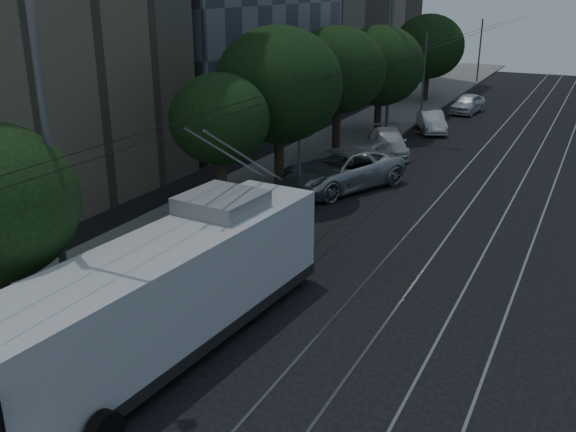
{
  "coord_description": "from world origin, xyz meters",
  "views": [
    {
      "loc": [
        6.43,
        -14.61,
        9.09
      ],
      "look_at": [
        -1.98,
        2.22,
        2.27
      ],
      "focal_mm": 40.0,
      "sensor_mm": 36.0,
      "label": 1
    }
  ],
  "objects_px": {
    "trolleybus": "(167,294)",
    "pickup_silver": "(340,170)",
    "car_white_a": "(366,156)",
    "car_white_b": "(388,142)",
    "streetlamp_near": "(57,115)",
    "streetlamp_far": "(398,31)",
    "car_white_c": "(431,122)",
    "car_white_d": "(468,103)"
  },
  "relations": [
    {
      "from": "car_white_b",
      "to": "car_white_d",
      "type": "height_order",
      "value": "car_white_d"
    },
    {
      "from": "trolleybus",
      "to": "pickup_silver",
      "type": "relative_size",
      "value": 1.84
    },
    {
      "from": "car_white_b",
      "to": "car_white_a",
      "type": "bearing_deg",
      "value": -114.67
    },
    {
      "from": "car_white_a",
      "to": "car_white_c",
      "type": "distance_m",
      "value": 10.56
    },
    {
      "from": "pickup_silver",
      "to": "car_white_a",
      "type": "distance_m",
      "value": 3.56
    },
    {
      "from": "pickup_silver",
      "to": "streetlamp_near",
      "type": "height_order",
      "value": "streetlamp_near"
    },
    {
      "from": "trolleybus",
      "to": "streetlamp_near",
      "type": "distance_m",
      "value": 5.12
    },
    {
      "from": "car_white_b",
      "to": "car_white_d",
      "type": "bearing_deg",
      "value": 59.88
    },
    {
      "from": "trolleybus",
      "to": "car_white_d",
      "type": "xyz_separation_m",
      "value": [
        -0.01,
        36.91,
        -0.93
      ]
    },
    {
      "from": "car_white_a",
      "to": "car_white_d",
      "type": "height_order",
      "value": "car_white_a"
    },
    {
      "from": "streetlamp_near",
      "to": "streetlamp_far",
      "type": "distance_m",
      "value": 27.62
    },
    {
      "from": "pickup_silver",
      "to": "car_white_a",
      "type": "xyz_separation_m",
      "value": [
        0.0,
        3.55,
        -0.16
      ]
    },
    {
      "from": "pickup_silver",
      "to": "car_white_c",
      "type": "relative_size",
      "value": 1.6
    },
    {
      "from": "car_white_d",
      "to": "car_white_a",
      "type": "bearing_deg",
      "value": -87.37
    },
    {
      "from": "car_white_d",
      "to": "streetlamp_near",
      "type": "height_order",
      "value": "streetlamp_near"
    },
    {
      "from": "car_white_a",
      "to": "car_white_b",
      "type": "xyz_separation_m",
      "value": [
        0.0,
        3.62,
        -0.05
      ]
    },
    {
      "from": "car_white_a",
      "to": "car_white_c",
      "type": "xyz_separation_m",
      "value": [
        0.67,
        10.54,
        -0.07
      ]
    },
    {
      "from": "pickup_silver",
      "to": "car_white_a",
      "type": "bearing_deg",
      "value": 114.17
    },
    {
      "from": "streetlamp_near",
      "to": "pickup_silver",
      "type": "bearing_deg",
      "value": 87.97
    },
    {
      "from": "pickup_silver",
      "to": "car_white_b",
      "type": "bearing_deg",
      "value": 114.17
    },
    {
      "from": "pickup_silver",
      "to": "car_white_a",
      "type": "relative_size",
      "value": 1.49
    },
    {
      "from": "pickup_silver",
      "to": "streetlamp_near",
      "type": "distance_m",
      "value": 17.07
    },
    {
      "from": "trolleybus",
      "to": "car_white_b",
      "type": "bearing_deg",
      "value": 97.82
    },
    {
      "from": "car_white_a",
      "to": "streetlamp_near",
      "type": "relative_size",
      "value": 0.42
    },
    {
      "from": "car_white_d",
      "to": "pickup_silver",
      "type": "bearing_deg",
      "value": -86.66
    },
    {
      "from": "trolleybus",
      "to": "streetlamp_far",
      "type": "xyz_separation_m",
      "value": [
        -2.48,
        26.58,
        4.81
      ]
    },
    {
      "from": "streetlamp_near",
      "to": "streetlamp_far",
      "type": "height_order",
      "value": "streetlamp_far"
    },
    {
      "from": "streetlamp_near",
      "to": "car_white_d",
      "type": "bearing_deg",
      "value": 87.04
    },
    {
      "from": "car_white_d",
      "to": "streetlamp_near",
      "type": "bearing_deg",
      "value": -85.97
    },
    {
      "from": "streetlamp_near",
      "to": "streetlamp_far",
      "type": "bearing_deg",
      "value": 91.04
    },
    {
      "from": "streetlamp_near",
      "to": "streetlamp_far",
      "type": "xyz_separation_m",
      "value": [
        -0.5,
        27.61,
        0.2
      ]
    },
    {
      "from": "car_white_c",
      "to": "streetlamp_near",
      "type": "relative_size",
      "value": 0.39
    },
    {
      "from": "car_white_b",
      "to": "car_white_d",
      "type": "distance_m",
      "value": 14.63
    },
    {
      "from": "pickup_silver",
      "to": "streetlamp_near",
      "type": "bearing_deg",
      "value": -67.85
    },
    {
      "from": "trolleybus",
      "to": "streetlamp_far",
      "type": "bearing_deg",
      "value": 99.56
    },
    {
      "from": "car_white_b",
      "to": "streetlamp_near",
      "type": "bearing_deg",
      "value": -116.08
    },
    {
      "from": "car_white_a",
      "to": "car_white_b",
      "type": "bearing_deg",
      "value": 90.52
    },
    {
      "from": "pickup_silver",
      "to": "car_white_c",
      "type": "xyz_separation_m",
      "value": [
        0.67,
        14.09,
        -0.23
      ]
    },
    {
      "from": "trolleybus",
      "to": "streetlamp_near",
      "type": "xyz_separation_m",
      "value": [
        -1.97,
        -1.04,
        4.61
      ]
    },
    {
      "from": "car_white_b",
      "to": "streetlamp_far",
      "type": "xyz_separation_m",
      "value": [
        -1.08,
        4.23,
        5.75
      ]
    },
    {
      "from": "pickup_silver",
      "to": "car_white_c",
      "type": "bearing_deg",
      "value": 111.46
    },
    {
      "from": "trolleybus",
      "to": "car_white_d",
      "type": "relative_size",
      "value": 2.87
    }
  ]
}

